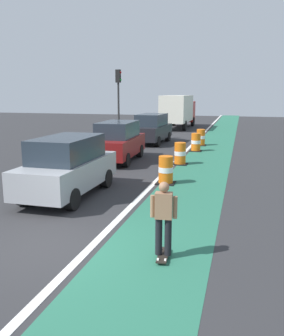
# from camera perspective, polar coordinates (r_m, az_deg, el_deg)

# --- Properties ---
(ground_plane) EXTENTS (100.00, 100.00, 0.00)m
(ground_plane) POSITION_cam_1_polar(r_m,az_deg,el_deg) (8.94, -13.88, -11.73)
(ground_plane) COLOR #2D2D30
(bike_lane_strip) EXTENTS (2.50, 80.00, 0.01)m
(bike_lane_strip) POSITION_cam_1_polar(r_m,az_deg,el_deg) (19.51, 9.96, 1.17)
(bike_lane_strip) COLOR #286B51
(bike_lane_strip) RESTS_ON ground
(lane_divider_stripe) EXTENTS (0.20, 80.00, 0.01)m
(lane_divider_stripe) POSITION_cam_1_polar(r_m,az_deg,el_deg) (19.70, 5.61, 1.40)
(lane_divider_stripe) COLOR silver
(lane_divider_stripe) RESTS_ON ground
(skateboarder_on_lane) EXTENTS (0.57, 0.82, 1.69)m
(skateboarder_on_lane) POSITION_cam_1_polar(r_m,az_deg,el_deg) (7.79, 3.38, -7.72)
(skateboarder_on_lane) COLOR black
(skateboarder_on_lane) RESTS_ON ground
(parked_suv_nearest) EXTENTS (1.94, 4.61, 2.04)m
(parked_suv_nearest) POSITION_cam_1_polar(r_m,az_deg,el_deg) (12.72, -11.46, 0.28)
(parked_suv_nearest) COLOR #9EA0A5
(parked_suv_nearest) RESTS_ON ground
(parked_suv_second) EXTENTS (2.05, 4.67, 2.04)m
(parked_suv_second) POSITION_cam_1_polar(r_m,az_deg,el_deg) (18.96, -3.78, 4.18)
(parked_suv_second) COLOR maroon
(parked_suv_second) RESTS_ON ground
(parked_suv_third) EXTENTS (2.08, 4.68, 2.04)m
(parked_suv_third) POSITION_cam_1_polar(r_m,az_deg,el_deg) (25.72, 1.51, 6.17)
(parked_suv_third) COLOR black
(parked_suv_third) RESTS_ON ground
(traffic_barrel_front) EXTENTS (0.73, 0.73, 1.09)m
(traffic_barrel_front) POSITION_cam_1_polar(r_m,az_deg,el_deg) (14.26, 3.72, -0.35)
(traffic_barrel_front) COLOR orange
(traffic_barrel_front) RESTS_ON ground
(traffic_barrel_mid) EXTENTS (0.73, 0.73, 1.09)m
(traffic_barrel_mid) POSITION_cam_1_polar(r_m,az_deg,el_deg) (18.19, 5.95, 2.22)
(traffic_barrel_mid) COLOR orange
(traffic_barrel_mid) RESTS_ON ground
(traffic_barrel_back) EXTENTS (0.73, 0.73, 1.09)m
(traffic_barrel_back) POSITION_cam_1_polar(r_m,az_deg,el_deg) (22.47, 8.38, 3.96)
(traffic_barrel_back) COLOR orange
(traffic_barrel_back) RESTS_ON ground
(traffic_barrel_far) EXTENTS (0.73, 0.73, 1.09)m
(traffic_barrel_far) POSITION_cam_1_polar(r_m,az_deg,el_deg) (24.98, 9.13, 4.70)
(traffic_barrel_far) COLOR orange
(traffic_barrel_far) RESTS_ON ground
(delivery_truck_down_block) EXTENTS (2.48, 7.64, 3.23)m
(delivery_truck_down_block) POSITION_cam_1_polar(r_m,az_deg,el_deg) (36.76, 5.69, 9.03)
(delivery_truck_down_block) COLOR silver
(delivery_truck_down_block) RESTS_ON ground
(traffic_light_corner) EXTENTS (0.41, 0.32, 5.10)m
(traffic_light_corner) POSITION_cam_1_polar(r_m,az_deg,el_deg) (26.95, -3.68, 11.65)
(traffic_light_corner) COLOR #2D2D2D
(traffic_light_corner) RESTS_ON ground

